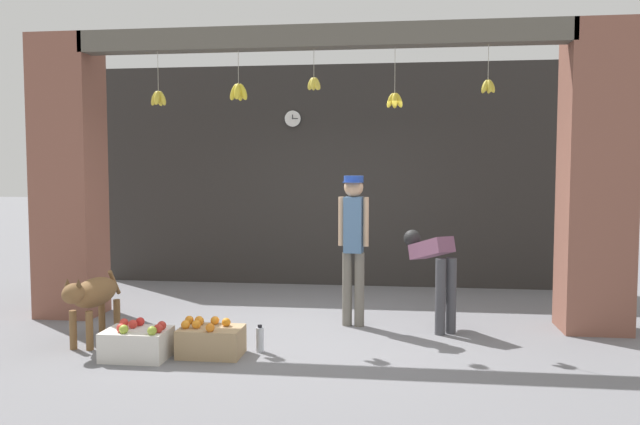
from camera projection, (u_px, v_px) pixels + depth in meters
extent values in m
plane|color=slate|center=(316.00, 328.00, 6.90)|extent=(60.00, 60.00, 0.00)
cube|color=#2D2B28|center=(338.00, 176.00, 9.42)|extent=(7.33, 0.12, 3.32)
cube|color=brown|center=(69.00, 178.00, 7.45)|extent=(0.70, 0.60, 3.32)
cube|color=brown|center=(596.00, 179.00, 6.71)|extent=(0.70, 0.60, 3.32)
cube|color=#5B564C|center=(317.00, 37.00, 6.80)|extent=(5.43, 0.24, 0.24)
cylinder|color=#B2AD99|center=(158.00, 71.00, 7.00)|extent=(0.01, 0.01, 0.44)
ellipsoid|color=gold|center=(162.00, 98.00, 7.02)|extent=(0.12, 0.06, 0.18)
ellipsoid|color=gold|center=(160.00, 99.00, 7.07)|extent=(0.06, 0.12, 0.18)
ellipsoid|color=gold|center=(155.00, 98.00, 7.03)|extent=(0.12, 0.06, 0.18)
ellipsoid|color=gold|center=(157.00, 98.00, 6.98)|extent=(0.06, 0.12, 0.18)
cylinder|color=#B2AD99|center=(238.00, 67.00, 6.93)|extent=(0.01, 0.01, 0.37)
ellipsoid|color=yellow|center=(243.00, 92.00, 6.94)|extent=(0.13, 0.07, 0.21)
ellipsoid|color=yellow|center=(240.00, 93.00, 7.00)|extent=(0.07, 0.13, 0.21)
ellipsoid|color=yellow|center=(234.00, 92.00, 6.96)|extent=(0.13, 0.07, 0.21)
ellipsoid|color=yellow|center=(237.00, 91.00, 6.90)|extent=(0.07, 0.13, 0.21)
cylinder|color=#B2AD99|center=(314.00, 63.00, 6.85)|extent=(0.01, 0.01, 0.31)
ellipsoid|color=yellow|center=(317.00, 84.00, 6.86)|extent=(0.10, 0.05, 0.15)
ellipsoid|color=yellow|center=(316.00, 84.00, 6.89)|extent=(0.08, 0.09, 0.16)
ellipsoid|color=yellow|center=(314.00, 84.00, 6.90)|extent=(0.06, 0.10, 0.15)
ellipsoid|color=yellow|center=(311.00, 84.00, 6.88)|extent=(0.10, 0.07, 0.16)
ellipsoid|color=yellow|center=(311.00, 84.00, 6.85)|extent=(0.10, 0.07, 0.16)
ellipsoid|color=yellow|center=(313.00, 83.00, 6.83)|extent=(0.06, 0.10, 0.15)
ellipsoid|color=yellow|center=(316.00, 83.00, 6.83)|extent=(0.08, 0.09, 0.16)
cylinder|color=#B2AD99|center=(395.00, 70.00, 6.76)|extent=(0.01, 0.01, 0.49)
ellipsoid|color=yellow|center=(399.00, 100.00, 6.77)|extent=(0.12, 0.06, 0.18)
ellipsoid|color=yellow|center=(395.00, 101.00, 6.82)|extent=(0.06, 0.12, 0.18)
ellipsoid|color=yellow|center=(391.00, 100.00, 6.78)|extent=(0.12, 0.06, 0.18)
ellipsoid|color=yellow|center=(395.00, 100.00, 6.74)|extent=(0.06, 0.12, 0.18)
cylinder|color=#B2AD99|center=(488.00, 62.00, 6.59)|extent=(0.01, 0.01, 0.37)
ellipsoid|color=gold|center=(492.00, 86.00, 6.60)|extent=(0.10, 0.05, 0.15)
ellipsoid|color=gold|center=(489.00, 87.00, 6.64)|extent=(0.07, 0.10, 0.16)
ellipsoid|color=gold|center=(485.00, 87.00, 6.63)|extent=(0.10, 0.08, 0.16)
ellipsoid|color=gold|center=(485.00, 86.00, 6.59)|extent=(0.10, 0.08, 0.16)
ellipsoid|color=gold|center=(490.00, 86.00, 6.57)|extent=(0.07, 0.10, 0.16)
ellipsoid|color=brown|center=(95.00, 292.00, 6.33)|extent=(0.32, 0.73, 0.29)
cylinder|color=brown|center=(90.00, 331.00, 6.07)|extent=(0.07, 0.07, 0.38)
cylinder|color=brown|center=(73.00, 330.00, 6.09)|extent=(0.07, 0.07, 0.38)
cylinder|color=brown|center=(117.00, 317.00, 6.61)|extent=(0.07, 0.07, 0.38)
cylinder|color=brown|center=(102.00, 317.00, 6.63)|extent=(0.07, 0.07, 0.38)
ellipsoid|color=brown|center=(73.00, 294.00, 5.93)|extent=(0.20, 0.27, 0.20)
cone|color=brown|center=(79.00, 283.00, 5.91)|extent=(0.06, 0.06, 0.08)
cone|color=brown|center=(67.00, 283.00, 5.93)|extent=(0.06, 0.06, 0.08)
cylinder|color=brown|center=(114.00, 282.00, 6.72)|extent=(0.05, 0.22, 0.29)
cylinder|color=#6B665B|center=(359.00, 290.00, 6.98)|extent=(0.11, 0.11, 0.83)
cylinder|color=#6B665B|center=(347.00, 289.00, 7.01)|extent=(0.11, 0.11, 0.83)
cube|color=#4C7099|center=(353.00, 225.00, 6.94)|extent=(0.22, 0.19, 0.62)
cylinder|color=tan|center=(366.00, 222.00, 6.91)|extent=(0.06, 0.06, 0.55)
cylinder|color=tan|center=(341.00, 221.00, 6.97)|extent=(0.06, 0.06, 0.55)
sphere|color=tan|center=(354.00, 187.00, 6.91)|extent=(0.21, 0.21, 0.21)
cylinder|color=#234299|center=(354.00, 179.00, 6.91)|extent=(0.22, 0.22, 0.08)
cube|color=#234299|center=(352.00, 182.00, 6.81)|extent=(0.19, 0.14, 0.01)
cylinder|color=#424247|center=(440.00, 297.00, 6.62)|extent=(0.11, 0.11, 0.82)
cylinder|color=#424247|center=(451.00, 296.00, 6.68)|extent=(0.11, 0.11, 0.82)
cube|color=#754760|center=(431.00, 248.00, 6.87)|extent=(0.51, 0.63, 0.31)
sphere|color=black|center=(412.00, 238.00, 7.21)|extent=(0.20, 0.20, 0.20)
cube|color=tan|center=(211.00, 342.00, 5.89)|extent=(0.59, 0.39, 0.27)
sphere|color=orange|center=(226.00, 322.00, 5.93)|extent=(0.08, 0.08, 0.08)
sphere|color=orange|center=(186.00, 325.00, 5.84)|extent=(0.08, 0.08, 0.08)
sphere|color=orange|center=(210.00, 328.00, 5.73)|extent=(0.08, 0.08, 0.08)
sphere|color=orange|center=(200.00, 321.00, 5.98)|extent=(0.08, 0.08, 0.08)
sphere|color=orange|center=(189.00, 320.00, 6.02)|extent=(0.08, 0.08, 0.08)
sphere|color=orange|center=(199.00, 320.00, 6.01)|extent=(0.08, 0.08, 0.08)
sphere|color=orange|center=(215.00, 321.00, 6.00)|extent=(0.08, 0.08, 0.08)
sphere|color=orange|center=(196.00, 324.00, 5.85)|extent=(0.08, 0.08, 0.08)
cube|color=silver|center=(137.00, 344.00, 5.80)|extent=(0.59, 0.42, 0.27)
sphere|color=#99B238|center=(124.00, 329.00, 5.66)|extent=(0.08, 0.08, 0.08)
sphere|color=red|center=(140.00, 322.00, 5.94)|extent=(0.08, 0.08, 0.08)
sphere|color=red|center=(133.00, 324.00, 5.85)|extent=(0.08, 0.08, 0.08)
sphere|color=red|center=(158.00, 329.00, 5.69)|extent=(0.08, 0.08, 0.08)
sphere|color=#99B238|center=(152.00, 331.00, 5.61)|extent=(0.08, 0.08, 0.08)
sphere|color=red|center=(162.00, 326.00, 5.80)|extent=(0.08, 0.08, 0.08)
sphere|color=red|center=(124.00, 323.00, 5.90)|extent=(0.08, 0.08, 0.08)
sphere|color=red|center=(121.00, 328.00, 5.70)|extent=(0.08, 0.08, 0.08)
cylinder|color=silver|center=(260.00, 340.00, 6.02)|extent=(0.08, 0.08, 0.24)
cylinder|color=black|center=(260.00, 326.00, 6.01)|extent=(0.04, 0.04, 0.03)
cylinder|color=black|center=(293.00, 119.00, 9.38)|extent=(0.26, 0.01, 0.26)
cylinder|color=white|center=(293.00, 119.00, 9.36)|extent=(0.24, 0.02, 0.24)
cube|color=black|center=(293.00, 117.00, 9.35)|extent=(0.01, 0.01, 0.07)
cube|color=black|center=(295.00, 119.00, 9.35)|extent=(0.09, 0.01, 0.01)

